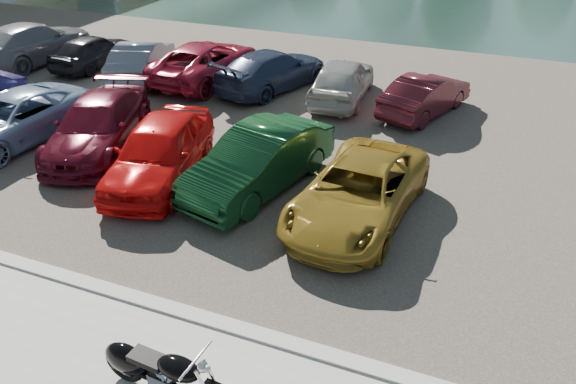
% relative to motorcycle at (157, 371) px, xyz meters
% --- Properties ---
extents(kerb, '(60.00, 0.30, 0.14)m').
position_rel_motorcycle_xyz_m(kerb, '(-0.06, 1.61, -0.49)').
color(kerb, '#A7A59D').
rests_on(kerb, ground).
extents(parking_lot, '(60.00, 18.00, 0.04)m').
position_rel_motorcycle_xyz_m(parking_lot, '(-0.06, 10.61, -0.54)').
color(parking_lot, '#3E3832').
rests_on(parking_lot, ground).
extents(motorcycle, '(2.33, 0.75, 1.05)m').
position_rel_motorcycle_xyz_m(motorcycle, '(0.00, 0.00, 0.00)').
color(motorcycle, black).
rests_on(motorcycle, promenade).
extents(car_2, '(2.67, 4.92, 1.31)m').
position_rel_motorcycle_xyz_m(car_2, '(-8.63, 6.02, 0.13)').
color(car_2, '#829BBD').
rests_on(car_2, parking_lot).
extents(car_3, '(3.26, 5.04, 1.36)m').
position_rel_motorcycle_xyz_m(car_3, '(-6.11, 6.47, 0.16)').
color(car_3, '#500B1B').
rests_on(car_3, parking_lot).
extents(car_4, '(2.72, 4.70, 1.50)m').
position_rel_motorcycle_xyz_m(car_4, '(-3.63, 5.66, 0.23)').
color(car_4, red).
rests_on(car_4, parking_lot).
extents(car_5, '(2.48, 4.63, 1.45)m').
position_rel_motorcycle_xyz_m(car_5, '(-1.21, 6.14, 0.20)').
color(car_5, '#0F3A1B').
rests_on(car_5, parking_lot).
extents(car_6, '(2.49, 4.80, 1.29)m').
position_rel_motorcycle_xyz_m(car_6, '(1.32, 5.73, 0.12)').
color(car_6, olive).
rests_on(car_6, parking_lot).
extents(car_7, '(2.41, 5.35, 1.52)m').
position_rel_motorcycle_xyz_m(car_7, '(-13.45, 11.87, 0.24)').
color(car_7, gray).
rests_on(car_7, parking_lot).
extents(car_8, '(1.58, 3.71, 1.25)m').
position_rel_motorcycle_xyz_m(car_8, '(-10.91, 12.23, 0.10)').
color(car_8, black).
rests_on(car_8, parking_lot).
extents(car_9, '(2.54, 4.28, 1.33)m').
position_rel_motorcycle_xyz_m(car_9, '(-8.43, 11.84, 0.14)').
color(car_9, slate).
rests_on(car_9, parking_lot).
extents(car_10, '(2.55, 5.06, 1.37)m').
position_rel_motorcycle_xyz_m(car_10, '(-6.21, 12.51, 0.17)').
color(car_10, '#A21B33').
rests_on(car_10, parking_lot).
extents(car_11, '(3.19, 4.91, 1.32)m').
position_rel_motorcycle_xyz_m(car_11, '(-3.64, 12.59, 0.14)').
color(car_11, '#28334F').
rests_on(car_11, parking_lot).
extents(car_12, '(1.96, 4.18, 1.38)m').
position_rel_motorcycle_xyz_m(car_12, '(-1.13, 12.46, 0.17)').
color(car_12, '#A8A9A4').
rests_on(car_12, parking_lot).
extents(car_13, '(2.42, 3.91, 1.22)m').
position_rel_motorcycle_xyz_m(car_13, '(1.60, 12.27, 0.09)').
color(car_13, '#46121A').
rests_on(car_13, parking_lot).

